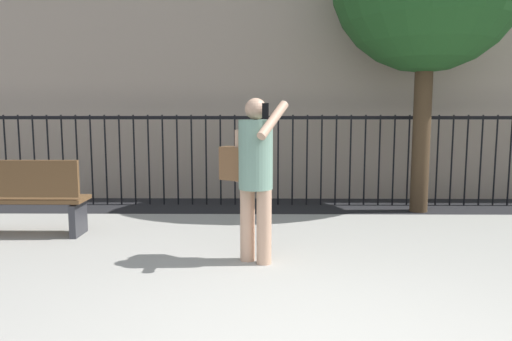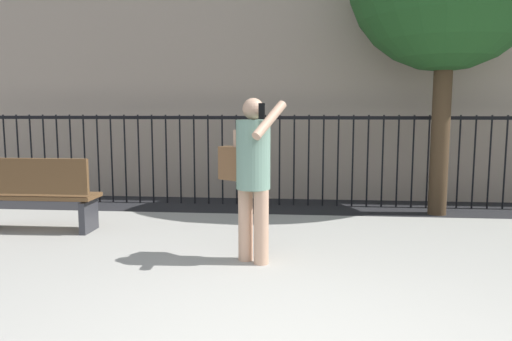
% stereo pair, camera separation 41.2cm
% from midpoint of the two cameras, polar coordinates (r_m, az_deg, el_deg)
% --- Properties ---
extents(sidewalk, '(28.00, 4.40, 0.15)m').
position_cam_midpoint_polar(sidewalk, '(5.14, 7.55, -11.22)').
color(sidewalk, '#9E9B93').
rests_on(sidewalk, ground).
extents(iron_fence, '(12.03, 0.04, 1.60)m').
position_cam_midpoint_polar(iron_fence, '(8.61, 6.70, 2.62)').
color(iron_fence, black).
rests_on(iron_fence, ground).
extents(pedestrian_on_phone, '(0.72, 0.62, 1.65)m').
position_cam_midpoint_polar(pedestrian_on_phone, '(4.86, 1.85, 0.26)').
color(pedestrian_on_phone, tan).
rests_on(pedestrian_on_phone, sidewalk).
extents(street_bench, '(1.60, 0.45, 0.95)m').
position_cam_midpoint_polar(street_bench, '(6.66, -23.19, -2.43)').
color(street_bench, brown).
rests_on(street_bench, sidewalk).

